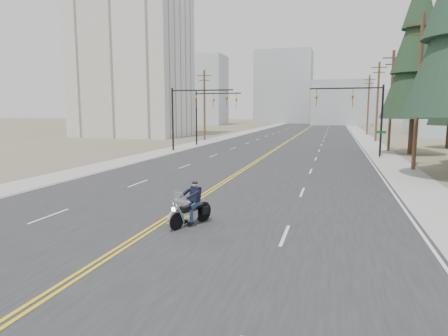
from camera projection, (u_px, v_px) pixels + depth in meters
ground_plane at (100, 262)px, 11.87m from camera, size 400.00×400.00×0.00m
road at (300, 134)px, 78.65m from camera, size 20.00×200.00×0.01m
sidewalk_left at (243, 133)px, 81.69m from camera, size 3.00×200.00×0.01m
sidewalk_right at (361, 135)px, 75.62m from camera, size 3.00×200.00×0.01m
traffic_mast_left at (189, 107)px, 44.07m from camera, size 7.10×0.26×7.00m
traffic_mast_right at (361, 106)px, 39.33m from camera, size 7.10×0.26×7.00m
traffic_mast_far at (209, 108)px, 51.80m from camera, size 6.10×0.26×7.00m
street_sign at (381, 140)px, 37.39m from camera, size 0.90×0.06×2.62m
utility_pole_b at (418, 90)px, 29.67m from camera, size 2.20×0.30×11.50m
utility_pole_c at (391, 99)px, 44.01m from camera, size 2.20×0.30×11.00m
utility_pole_d at (378, 100)px, 58.29m from camera, size 2.20×0.30×11.50m
utility_pole_e at (368, 104)px, 74.54m from camera, size 2.20×0.30×11.00m
utility_pole_left at (204, 104)px, 60.18m from camera, size 2.20×0.30×10.50m
apartment_block at (132, 50)px, 69.60m from camera, size 18.00×14.00×30.00m
haze_bldg_a at (203, 91)px, 129.26m from camera, size 14.00×12.00×22.00m
haze_bldg_b at (340, 103)px, 128.02m from camera, size 18.00×14.00×14.00m
haze_bldg_d at (284, 88)px, 146.76m from camera, size 20.00×15.00×26.00m
haze_bldg_e at (387, 107)px, 147.53m from camera, size 14.00×14.00×12.00m
haze_bldg_f at (178, 101)px, 147.95m from camera, size 12.00×12.00×16.00m
motorcyclist at (190, 204)px, 15.54m from camera, size 1.73×2.42×1.74m
conifer_tall at (418, 49)px, 39.90m from camera, size 6.65×6.65×18.48m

